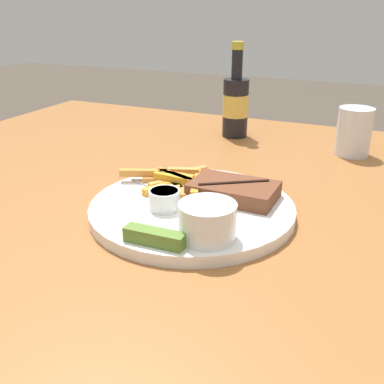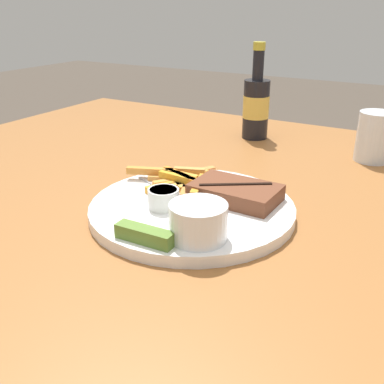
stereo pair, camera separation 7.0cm
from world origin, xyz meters
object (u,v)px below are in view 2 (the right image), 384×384
at_px(dinner_plate, 192,209).
at_px(dipping_sauce_cup, 163,198).
at_px(beer_bottle, 256,105).
at_px(knife_utensil, 216,196).
at_px(drinking_glass, 375,137).
at_px(coleslaw_cup, 198,219).
at_px(pickle_spear, 145,235).
at_px(steak_portion, 235,192).
at_px(fork_utensil, 160,187).

height_order(dinner_plate, dipping_sauce_cup, dipping_sauce_cup).
bearing_deg(beer_bottle, knife_utensil, -75.56).
height_order(dinner_plate, drinking_glass, drinking_glass).
distance_m(dinner_plate, knife_utensil, 0.05).
relative_size(dinner_plate, coleslaw_cup, 4.12).
relative_size(dinner_plate, drinking_glass, 3.11).
height_order(coleslaw_cup, knife_utensil, coleslaw_cup).
xyz_separation_m(pickle_spear, drinking_glass, (0.19, 0.55, 0.02)).
distance_m(beer_bottle, drinking_glass, 0.29).
bearing_deg(dipping_sauce_cup, steak_portion, 45.53).
distance_m(dinner_plate, coleslaw_cup, 0.12).
xyz_separation_m(steak_portion, knife_utensil, (-0.03, -0.01, -0.01)).
bearing_deg(pickle_spear, fork_utensil, 117.60).
distance_m(dipping_sauce_cup, knife_utensil, 0.09).
distance_m(steak_portion, dipping_sauce_cup, 0.12).
bearing_deg(pickle_spear, beer_bottle, 98.83).
relative_size(steak_portion, dipping_sauce_cup, 2.89).
relative_size(knife_utensil, drinking_glass, 1.58).
xyz_separation_m(dinner_plate, knife_utensil, (0.02, 0.04, 0.01)).
relative_size(steak_portion, knife_utensil, 0.84).
bearing_deg(fork_utensil, dinner_plate, 0.00).
bearing_deg(dinner_plate, dipping_sauce_cup, -131.19).
bearing_deg(coleslaw_cup, pickle_spear, -142.32).
height_order(pickle_spear, fork_utensil, pickle_spear).
xyz_separation_m(dinner_plate, dipping_sauce_cup, (-0.03, -0.03, 0.03)).
bearing_deg(pickle_spear, steak_portion, 76.37).
height_order(dinner_plate, beer_bottle, beer_bottle).
xyz_separation_m(dinner_plate, coleslaw_cup, (0.06, -0.09, 0.04)).
xyz_separation_m(fork_utensil, beer_bottle, (-0.00, 0.43, 0.06)).
relative_size(steak_portion, drinking_glass, 1.33).
relative_size(coleslaw_cup, dipping_sauce_cup, 1.63).
distance_m(coleslaw_cup, beer_bottle, 0.57).
bearing_deg(dinner_plate, beer_bottle, 100.58).
xyz_separation_m(dinner_plate, drinking_glass, (0.20, 0.42, 0.04)).
bearing_deg(drinking_glass, beer_bottle, 172.41).
relative_size(beer_bottle, drinking_glass, 2.18).
bearing_deg(pickle_spear, drinking_glass, 70.88).
bearing_deg(drinking_glass, dinner_plate, -115.47).
bearing_deg(fork_utensil, drinking_glass, 75.01).
bearing_deg(coleslaw_cup, beer_bottle, 105.16).
relative_size(dinner_plate, steak_portion, 2.33).
bearing_deg(dipping_sauce_cup, coleslaw_cup, -31.67).
relative_size(dipping_sauce_cup, beer_bottle, 0.21).
height_order(coleslaw_cup, dipping_sauce_cup, coleslaw_cup).
distance_m(steak_portion, pickle_spear, 0.19).
distance_m(coleslaw_cup, pickle_spear, 0.07).
distance_m(pickle_spear, fork_utensil, 0.19).
relative_size(dinner_plate, pickle_spear, 3.83).
bearing_deg(drinking_glass, steak_portion, -111.75).
distance_m(pickle_spear, drinking_glass, 0.59).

